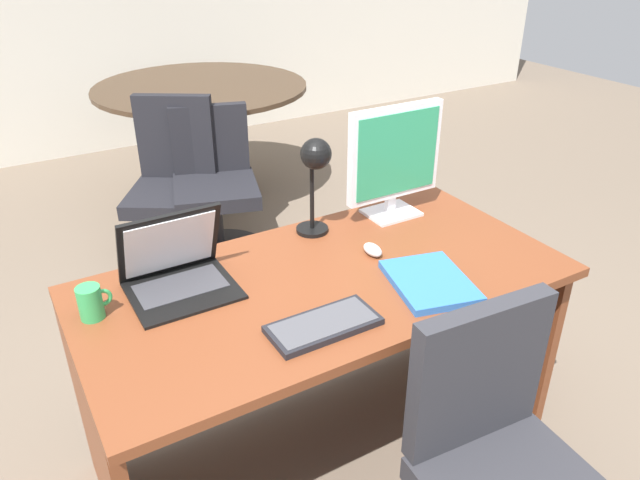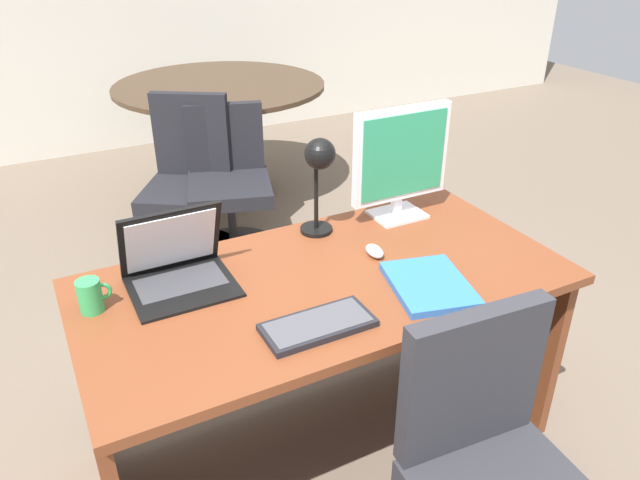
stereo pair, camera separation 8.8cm
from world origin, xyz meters
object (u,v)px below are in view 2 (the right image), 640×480
object	(u,v)px
meeting_chair_far	(190,195)
mouse	(375,251)
keyboard	(318,325)
desk_lamp	(319,166)
coffee_mug	(91,296)
monitor	(401,159)
desk	(319,325)
meeting_table	(221,111)
meeting_chair_near	(230,196)
laptop	(176,260)
book	(429,285)

from	to	relation	value
meeting_chair_far	mouse	bearing A→B (deg)	-83.14
keyboard	desk_lamp	distance (m)	0.64
coffee_mug	meeting_chair_far	size ratio (longest dim) A/B	0.11
monitor	keyboard	bearing A→B (deg)	-140.38
desk	coffee_mug	world-z (taller)	coffee_mug
mouse	desk_lamp	bearing A→B (deg)	111.48
keyboard	meeting_chair_far	bearing A→B (deg)	85.17
desk	monitor	bearing A→B (deg)	25.82
desk	keyboard	bearing A→B (deg)	-117.62
meeting_table	meeting_chair_near	xyz separation A→B (m)	(-0.27, -0.85, -0.25)
desk_lamp	meeting_chair_far	xyz separation A→B (m)	(-0.11, 1.43, -0.65)
meeting_table	monitor	bearing A→B (deg)	-90.68
desk	meeting_chair_near	bearing A→B (deg)	81.76
monitor	laptop	distance (m)	0.91
desk	book	xyz separation A→B (m)	(0.26, -0.26, 0.24)
laptop	book	xyz separation A→B (m)	(0.69, -0.41, -0.06)
meeting_chair_far	laptop	bearing A→B (deg)	-106.56
laptop	mouse	world-z (taller)	laptop
keyboard	coffee_mug	world-z (taller)	coffee_mug
mouse	coffee_mug	size ratio (longest dim) A/B	0.85
desk_lamp	meeting_chair_near	xyz separation A→B (m)	(0.10, 1.32, -0.66)
desk	laptop	xyz separation A→B (m)	(-0.43, 0.15, 0.30)
mouse	desk_lamp	distance (m)	0.35
monitor	coffee_mug	world-z (taller)	monitor
book	meeting_chair_near	size ratio (longest dim) A/B	0.41
book	coffee_mug	size ratio (longest dim) A/B	3.40
meeting_chair_near	laptop	bearing A→B (deg)	-115.13
meeting_table	meeting_chair_far	distance (m)	0.92
desk_lamp	laptop	bearing A→B (deg)	-171.82
desk	book	bearing A→B (deg)	-44.65
desk_lamp	book	bearing A→B (deg)	-74.30
monitor	desk_lamp	bearing A→B (deg)	178.89
monitor	meeting_chair_near	bearing A→B (deg)	100.30
mouse	book	bearing A→B (deg)	-79.97
keyboard	meeting_chair_far	size ratio (longest dim) A/B	0.35
book	meeting_table	bearing A→B (deg)	85.06
coffee_mug	desk_lamp	bearing A→B (deg)	8.73
desk	meeting_chair_far	size ratio (longest dim) A/B	1.73
book	keyboard	bearing A→B (deg)	-176.54
book	desk_lamp	bearing A→B (deg)	105.70
laptop	mouse	size ratio (longest dim) A/B	3.68
monitor	meeting_chair_near	size ratio (longest dim) A/B	0.51
monitor	coffee_mug	bearing A→B (deg)	-174.12
mouse	meeting_chair_far	xyz separation A→B (m)	(-0.20, 1.66, -0.40)
laptop	coffee_mug	distance (m)	0.28
book	meeting_chair_near	bearing A→B (deg)	91.15
laptop	desk_lamp	bearing A→B (deg)	8.18
laptop	meeting_chair_far	xyz separation A→B (m)	(0.45, 1.51, -0.46)
coffee_mug	meeting_chair_far	distance (m)	1.77
desk	meeting_chair_far	world-z (taller)	meeting_chair_far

